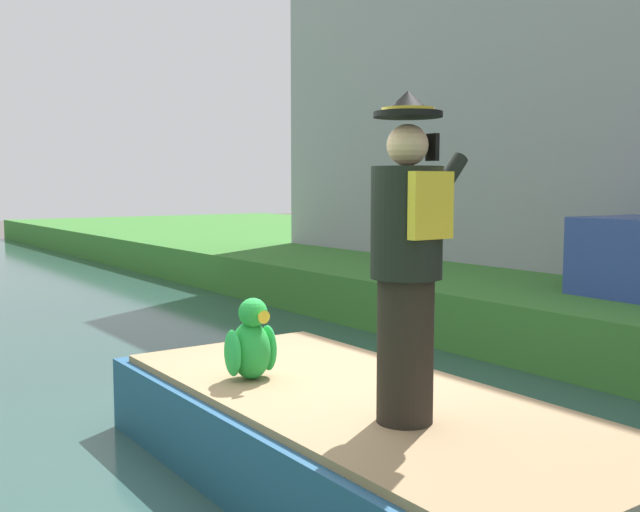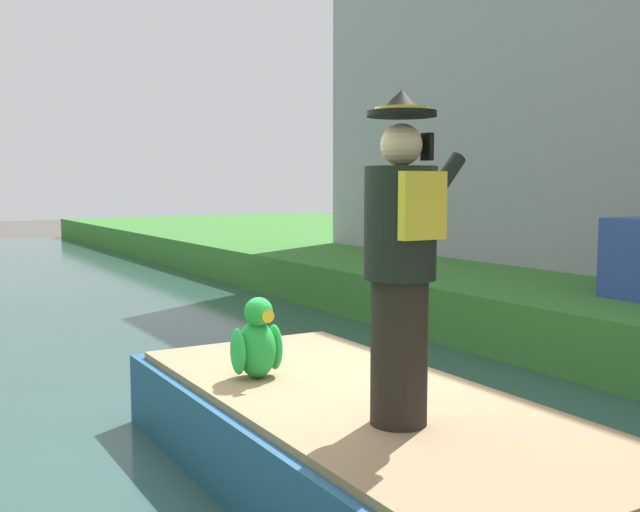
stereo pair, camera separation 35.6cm
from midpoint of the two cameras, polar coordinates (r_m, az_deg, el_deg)
ground_plane at (r=5.58m, az=0.94°, el=-16.00°), size 80.00×80.00×0.00m
canal_water at (r=5.56m, az=0.94°, el=-15.52°), size 6.45×48.00×0.10m
boat at (r=4.88m, az=5.63°, el=-14.24°), size 1.83×4.21×0.61m
person_pirate at (r=4.09m, az=8.80°, el=-0.33°), size 0.61×0.42×1.85m
parrot_plush at (r=5.14m, az=-2.91°, el=-6.76°), size 0.36×0.34×0.57m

